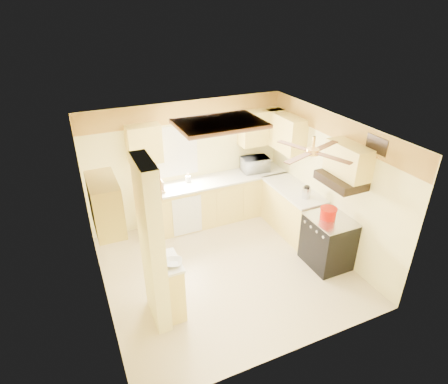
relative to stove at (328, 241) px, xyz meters
name	(u,v)px	position (x,y,z in m)	size (l,w,h in m)	color
floor	(227,269)	(-1.67, 0.55, -0.46)	(4.00, 4.00, 0.00)	beige
ceiling	(227,131)	(-1.67, 0.55, 2.04)	(4.00, 4.00, 0.00)	white
wall_back	(187,163)	(-1.67, 2.45, 0.79)	(4.00, 4.00, 0.00)	#FFF09B
wall_front	(294,281)	(-1.67, -1.35, 0.79)	(4.00, 4.00, 0.00)	#FFF09B
wall_left	(96,237)	(-3.67, 0.55, 0.79)	(3.80, 3.80, 0.00)	#FFF09B
wall_right	(329,184)	(0.33, 0.55, 0.79)	(3.80, 3.80, 0.00)	#FFF09B
wallpaper_border	(185,112)	(-1.67, 2.43, 1.84)	(4.00, 0.02, 0.40)	#FFC74B
partition_column	(152,247)	(-3.02, 0.00, 0.79)	(0.20, 0.70, 2.50)	#FFF09B
partition_ledge	(172,288)	(-2.80, 0.00, -0.01)	(0.25, 0.55, 0.90)	#FFEA79
ledge_top	(170,262)	(-2.80, 0.00, 0.46)	(0.28, 0.58, 0.04)	white
lower_cabinets_back	(217,200)	(-1.17, 2.15, -0.01)	(3.00, 0.60, 0.90)	#FFEA79
lower_cabinets_right	(292,210)	(0.03, 1.15, -0.01)	(0.60, 1.40, 0.90)	#FFEA79
countertop_back	(216,180)	(-1.17, 2.14, 0.46)	(3.04, 0.64, 0.04)	white
countertop_right	(294,190)	(0.02, 1.15, 0.46)	(0.64, 1.44, 0.04)	white
dishwasher_panel	(187,216)	(-1.92, 1.84, -0.03)	(0.58, 0.02, 0.80)	white
window	(174,152)	(-1.92, 2.44, 1.09)	(0.92, 0.02, 1.02)	white
upper_cab_back_left	(144,144)	(-2.52, 2.27, 1.39)	(0.60, 0.35, 0.70)	#FFEA79
upper_cab_back_right	(261,127)	(-0.12, 2.27, 1.39)	(0.90, 0.35, 0.70)	#FFEA79
upper_cab_right	(285,132)	(0.16, 1.80, 1.39)	(0.35, 1.00, 0.70)	#FFEA79
upper_cab_left_wall	(105,205)	(-3.49, 0.30, 1.39)	(0.35, 0.75, 0.70)	#FFEA79
upper_cab_over_stove	(348,160)	(0.16, 0.00, 1.49)	(0.35, 0.76, 0.52)	#FFEA79
stove	(328,241)	(0.00, 0.00, 0.00)	(0.68, 0.77, 0.92)	black
range_hood	(341,180)	(0.07, 0.00, 1.16)	(0.50, 0.76, 0.14)	black
poster_menu	(156,206)	(-2.91, 0.00, 1.39)	(0.02, 0.42, 0.57)	black
poster_nashville	(161,248)	(-2.91, 0.00, 0.74)	(0.02, 0.42, 0.57)	black
ceiling_light_panel	(220,124)	(-1.57, 1.05, 2.00)	(1.35, 0.95, 0.06)	brown
ceiling_fan	(313,151)	(-0.67, -0.15, 1.83)	(1.15, 1.15, 0.26)	gold
vent_grate	(377,145)	(0.31, -0.35, 1.84)	(0.02, 0.40, 0.25)	black
microwave	(255,164)	(-0.27, 2.18, 0.63)	(0.55, 0.37, 0.30)	white
bowl	(173,263)	(-2.77, -0.10, 0.51)	(0.25, 0.25, 0.06)	white
dutch_oven	(328,213)	(-0.04, 0.05, 0.55)	(0.28, 0.28, 0.19)	#B70D00
kettle	(306,192)	(0.02, 0.76, 0.59)	(0.15, 0.15, 0.23)	silver
dish_rack	(153,188)	(-2.48, 2.11, 0.56)	(0.41, 0.31, 0.23)	tan
utensil_crock	(188,179)	(-1.73, 2.25, 0.55)	(0.10, 0.10, 0.20)	white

